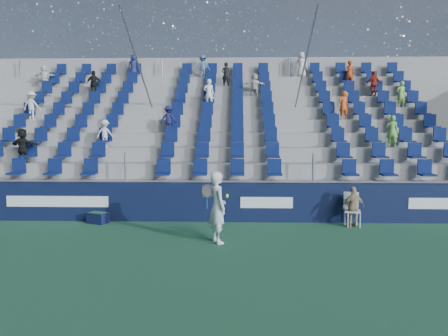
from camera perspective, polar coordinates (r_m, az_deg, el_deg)
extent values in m
plane|color=#29603E|center=(10.67, -1.57, -10.60)|extent=(70.00, 70.00, 0.00)
cube|color=#0D1532|center=(13.61, -0.80, -4.47)|extent=(24.00, 0.30, 1.20)
cube|color=white|center=(14.56, -20.95, -4.10)|extent=(3.20, 0.02, 0.34)
cube|color=white|center=(13.46, 5.58, -4.52)|extent=(1.60, 0.02, 0.34)
cube|color=gray|center=(14.17, -0.69, -4.06)|extent=(24.00, 0.85, 1.20)
cube|color=gray|center=(14.97, -0.55, -2.58)|extent=(24.00, 0.85, 1.70)
cube|color=gray|center=(15.78, -0.43, -1.24)|extent=(24.00, 0.85, 2.20)
cube|color=gray|center=(16.60, -0.31, -0.04)|extent=(24.00, 0.85, 2.70)
cube|color=gray|center=(17.42, -0.21, 1.05)|extent=(24.00, 0.85, 3.20)
cube|color=gray|center=(18.25, -0.12, 2.05)|extent=(24.00, 0.85, 3.70)
cube|color=gray|center=(19.09, -0.03, 2.95)|extent=(24.00, 0.85, 4.20)
cube|color=gray|center=(19.93, 0.05, 3.78)|extent=(24.00, 0.85, 4.70)
cube|color=gray|center=(20.77, 0.12, 4.54)|extent=(24.00, 0.85, 5.20)
cube|color=gray|center=(21.44, 0.17, 5.91)|extent=(24.00, 0.50, 6.20)
cube|color=#0C1A4C|center=(14.04, -0.70, -0.24)|extent=(16.05, 0.50, 0.70)
cube|color=#0C1A4C|center=(14.85, -0.56, 2.01)|extent=(16.05, 0.50, 0.70)
cube|color=#0C1A4C|center=(15.68, -0.43, 4.03)|extent=(16.05, 0.50, 0.70)
cube|color=#0C1A4C|center=(16.52, -0.32, 5.84)|extent=(16.05, 0.50, 0.70)
cube|color=#0C1A4C|center=(17.38, -0.21, 7.48)|extent=(16.05, 0.50, 0.70)
cube|color=#0C1A4C|center=(18.25, -0.12, 8.96)|extent=(16.05, 0.50, 0.70)
cube|color=#0C1A4C|center=(19.13, -0.03, 10.30)|extent=(16.05, 0.50, 0.70)
cube|color=#0C1A4C|center=(20.03, 0.05, 11.53)|extent=(16.05, 0.50, 0.70)
cube|color=#0C1A4C|center=(20.93, 0.12, 12.65)|extent=(16.05, 0.50, 0.70)
cylinder|color=gray|center=(17.78, -10.07, 9.93)|extent=(0.06, 7.68, 4.55)
cylinder|color=gray|center=(17.58, 9.76, 9.99)|extent=(0.06, 7.68, 4.55)
imported|color=#B63A18|center=(20.60, 16.05, 11.77)|extent=(0.45, 0.32, 1.15)
imported|color=#1A2050|center=(21.46, -11.74, 12.88)|extent=(0.55, 0.37, 1.09)
imported|color=#8FC850|center=(19.38, 22.12, 8.89)|extent=(0.43, 0.33, 1.06)
imported|color=silver|center=(21.11, 10.09, 13.13)|extent=(0.64, 0.49, 1.16)
imported|color=#EC551B|center=(17.81, 15.33, 7.90)|extent=(0.47, 0.37, 1.11)
imported|color=#181949|center=(16.67, -7.25, 6.33)|extent=(0.70, 0.46, 1.01)
imported|color=beige|center=(19.18, -23.80, 7.47)|extent=(0.78, 0.51, 1.13)
imported|color=beige|center=(19.10, 4.00, 10.76)|extent=(0.96, 0.40, 1.01)
imported|color=white|center=(21.84, -22.42, 11.01)|extent=(0.93, 0.30, 1.00)
imported|color=white|center=(18.25, -2.00, 9.71)|extent=(0.46, 0.34, 1.18)
imported|color=black|center=(20.09, -16.62, 10.48)|extent=(0.68, 0.32, 1.14)
imported|color=black|center=(16.52, -24.79, 2.69)|extent=(1.14, 0.68, 1.18)
imported|color=black|center=(20.00, 0.26, 12.09)|extent=(0.43, 0.32, 1.08)
imported|color=#B12917|center=(19.95, 18.99, 10.36)|extent=(0.68, 0.42, 1.08)
imported|color=#426091|center=(20.96, -2.79, 13.10)|extent=(0.70, 0.44, 1.04)
imported|color=silver|center=(16.33, -15.28, 4.38)|extent=(0.65, 0.40, 0.98)
imported|color=#6EB749|center=(16.53, 21.09, 4.49)|extent=(0.47, 0.37, 1.13)
imported|color=silver|center=(11.09, -0.86, -5.14)|extent=(0.66, 0.78, 1.82)
cylinder|color=navy|center=(10.83, -2.25, -4.60)|extent=(0.03, 0.03, 0.28)
torus|color=black|center=(10.78, -2.25, -3.03)|extent=(0.30, 0.17, 0.28)
plane|color=#262626|center=(10.78, -2.25, -3.03)|extent=(0.30, 0.16, 0.29)
sphere|color=#C8E034|center=(10.83, 0.41, -3.76)|extent=(0.07, 0.07, 0.07)
sphere|color=#C8E034|center=(10.89, 0.42, -3.55)|extent=(0.07, 0.07, 0.07)
cube|color=white|center=(13.46, 16.45, -5.43)|extent=(0.52, 0.52, 0.04)
cube|color=white|center=(13.61, 16.26, -4.15)|extent=(0.43, 0.14, 0.54)
cylinder|color=white|center=(13.30, 15.88, -6.59)|extent=(0.03, 0.03, 0.44)
cylinder|color=white|center=(13.39, 17.35, -6.55)|extent=(0.03, 0.03, 0.44)
cylinder|color=white|center=(13.64, 15.52, -6.29)|extent=(0.03, 0.03, 0.44)
cylinder|color=white|center=(13.72, 16.96, -6.25)|extent=(0.03, 0.03, 0.44)
imported|color=tan|center=(13.39, 16.52, -4.89)|extent=(0.75, 0.45, 1.19)
cube|color=#0E1335|center=(13.95, -16.15, -6.27)|extent=(0.70, 0.59, 0.32)
cube|color=#1E662D|center=(13.94, -16.16, -5.96)|extent=(0.56, 0.45, 0.19)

